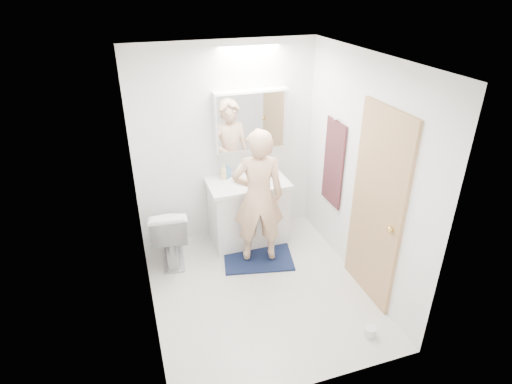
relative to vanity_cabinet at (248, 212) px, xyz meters
name	(u,v)px	position (x,y,z in m)	size (l,w,h in m)	color
floor	(259,289)	(-0.18, -0.96, -0.39)	(2.50, 2.50, 0.00)	silver
ceiling	(260,59)	(-0.18, -0.96, 2.01)	(2.50, 2.50, 0.00)	white
wall_back	(226,145)	(-0.18, 0.29, 0.81)	(2.50, 2.50, 0.00)	white
wall_front	(317,269)	(-0.18, -2.21, 0.81)	(2.50, 2.50, 0.00)	white
wall_left	(140,208)	(-1.28, -0.96, 0.81)	(2.50, 2.50, 0.00)	white
wall_right	(362,175)	(0.92, -0.96, 0.81)	(2.50, 2.50, 0.00)	white
vanity_cabinet	(248,212)	(0.00, 0.00, 0.00)	(0.90, 0.55, 0.78)	silver
countertop	(248,183)	(0.00, 0.00, 0.41)	(0.95, 0.58, 0.04)	white
sink_basin	(247,179)	(0.00, 0.03, 0.45)	(0.36, 0.36, 0.03)	white
faucet	(242,168)	(0.00, 0.22, 0.51)	(0.02, 0.02, 0.16)	silver
medicine_cabinet	(251,120)	(0.12, 0.21, 1.11)	(0.88, 0.14, 0.70)	white
mirror_panel	(253,122)	(0.12, 0.13, 1.11)	(0.84, 0.01, 0.66)	silver
toilet	(170,232)	(-0.97, -0.11, -0.02)	(0.41, 0.72, 0.74)	silver
bath_rug	(258,258)	(-0.02, -0.45, -0.38)	(0.80, 0.55, 0.02)	#162045
person	(258,197)	(-0.02, -0.45, 0.45)	(0.57, 0.38, 1.58)	#DBAB83
door	(377,208)	(0.90, -1.31, 0.61)	(0.04, 0.80, 2.00)	tan
door_knob	(390,229)	(0.86, -1.61, 0.56)	(0.06, 0.06, 0.06)	gold
towel	(333,163)	(0.90, -0.41, 0.71)	(0.02, 0.42, 1.00)	black
towel_hook	(336,119)	(0.88, -0.41, 1.23)	(0.02, 0.02, 0.07)	silver
soap_bottle_a	(223,171)	(-0.25, 0.15, 0.53)	(0.08, 0.08, 0.20)	beige
soap_bottle_b	(227,171)	(-0.20, 0.18, 0.52)	(0.08, 0.08, 0.18)	#5790BB
toothbrush_cup	(257,170)	(0.17, 0.16, 0.48)	(0.11, 0.11, 0.10)	#3859AA
toilet_paper_roll	(370,332)	(0.60, -1.91, -0.34)	(0.11, 0.11, 0.10)	silver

